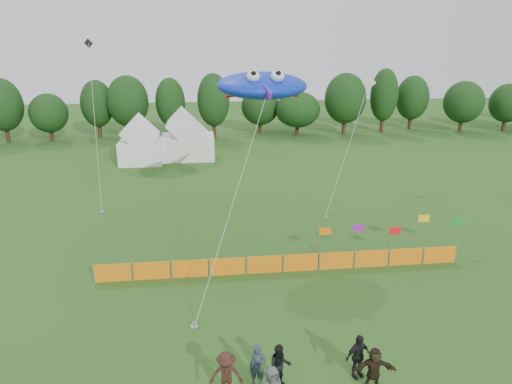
{
  "coord_description": "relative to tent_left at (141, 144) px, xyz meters",
  "views": [
    {
      "loc": [
        -2.37,
        -14.34,
        12.07
      ],
      "look_at": [
        0.0,
        6.0,
        5.2
      ],
      "focal_mm": 32.0,
      "sensor_mm": 36.0,
      "label": 1
    }
  ],
  "objects": [
    {
      "name": "barrier_fence",
      "position": [
        10.38,
        -24.84,
        -1.43
      ],
      "size": [
        19.9,
        0.06,
        1.0
      ],
      "color": "orange",
      "rests_on": "ground"
    },
    {
      "name": "stingray_kite",
      "position": [
        9.88,
        -19.79,
        7.6
      ],
      "size": [
        7.52,
        16.64,
        10.54
      ],
      "color": "#1033EB",
      "rests_on": "ground"
    },
    {
      "name": "spectator_d",
      "position": [
        11.76,
        -33.2,
        -1.03
      ],
      "size": [
        1.14,
        0.76,
        1.79
      ],
      "primitive_type": "imported",
      "rotation": [
        0.0,
        0.0,
        0.34
      ],
      "color": "black",
      "rests_on": "ground"
    },
    {
      "name": "spectator_f",
      "position": [
        12.17,
        -33.79,
        -1.11
      ],
      "size": [
        1.55,
        0.62,
        1.63
      ],
      "primitive_type": "imported",
      "rotation": [
        0.0,
        0.0,
        -0.09
      ],
      "color": "black",
      "rests_on": "ground"
    },
    {
      "name": "spectator_c",
      "position": [
        6.85,
        -33.72,
        -0.99
      ],
      "size": [
        1.27,
        0.82,
        1.87
      ],
      "primitive_type": "imported",
      "rotation": [
        0.0,
        0.0,
        -0.11
      ],
      "color": "#341B15",
      "rests_on": "ground"
    },
    {
      "name": "small_kite_dark",
      "position": [
        -1.95,
        -10.45,
        4.42
      ],
      "size": [
        1.8,
        7.65,
        12.16
      ],
      "color": "black",
      "rests_on": "ground"
    },
    {
      "name": "spectator_a",
      "position": [
        8.0,
        -33.23,
        -1.09
      ],
      "size": [
        0.71,
        0.58,
        1.68
      ],
      "primitive_type": "imported",
      "rotation": [
        0.0,
        0.0,
        -0.33
      ],
      "color": "#293644",
      "rests_on": "ground"
    },
    {
      "name": "ground",
      "position": [
        8.74,
        -32.43,
        -1.93
      ],
      "size": [
        160.0,
        160.0,
        0.0
      ],
      "primitive_type": "plane",
      "color": "#234C16",
      "rests_on": "ground"
    },
    {
      "name": "tent_left",
      "position": [
        0.0,
        0.0,
        0.0
      ],
      "size": [
        4.33,
        4.33,
        3.82
      ],
      "color": "white",
      "rests_on": "ground"
    },
    {
      "name": "spectator_b",
      "position": [
        8.8,
        -33.36,
        -1.07
      ],
      "size": [
        0.84,
        0.66,
        1.73
      ],
      "primitive_type": "imported",
      "rotation": [
        0.0,
        0.0,
        0.0
      ],
      "color": "black",
      "rests_on": "ground"
    },
    {
      "name": "tent_right",
      "position": [
        4.69,
        1.3,
        0.06
      ],
      "size": [
        5.58,
        4.46,
        3.94
      ],
      "color": "white",
      "rests_on": "ground"
    },
    {
      "name": "treeline",
      "position": [
        10.35,
        12.5,
        2.25
      ],
      "size": [
        104.57,
        8.78,
        8.36
      ],
      "color": "#382314",
      "rests_on": "ground"
    },
    {
      "name": "flag_row",
      "position": [
        17.0,
        -23.36,
        -0.56
      ],
      "size": [
        8.73,
        0.67,
        2.28
      ],
      "color": "gray",
      "rests_on": "ground"
    },
    {
      "name": "small_kite_white",
      "position": [
        19.19,
        -10.12,
        4.07
      ],
      "size": [
        7.05,
        10.64,
        9.08
      ],
      "color": "white",
      "rests_on": "ground"
    }
  ]
}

